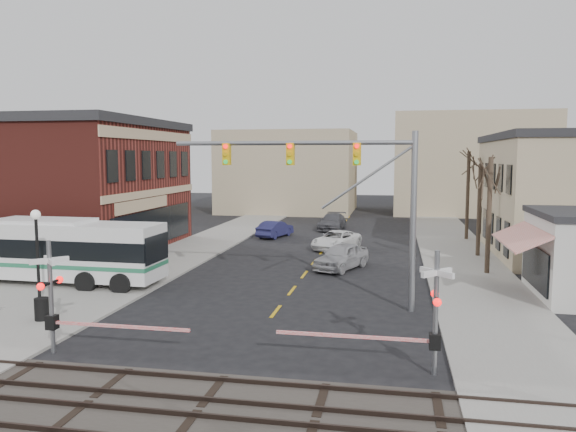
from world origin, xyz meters
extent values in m
plane|color=black|center=(0.00, 0.00, 0.00)|extent=(160.00, 160.00, 0.00)
cube|color=gray|center=(-9.50, 20.00, 0.06)|extent=(5.00, 60.00, 0.12)
cube|color=gray|center=(9.50, 20.00, 0.06)|extent=(5.00, 60.00, 0.12)
cube|color=#332D28|center=(0.00, -8.00, 0.03)|extent=(160.00, 5.00, 0.06)
cube|color=#2D231E|center=(0.00, -7.52, 0.12)|extent=(160.00, 0.08, 0.14)
cube|color=#2D231E|center=(0.00, -6.08, 0.12)|extent=(160.00, 0.08, 0.14)
cube|color=#2D231E|center=(0.00, -8.48, 0.12)|extent=(160.00, 0.08, 0.14)
cube|color=tan|center=(-11.95, 16.00, 4.30)|extent=(0.10, 15.00, 0.50)
cube|color=tan|center=(-11.95, 16.00, 8.40)|extent=(0.10, 15.00, 0.70)
cube|color=black|center=(-11.95, 16.00, 1.80)|extent=(0.08, 13.00, 2.60)
cube|color=red|center=(11.20, 7.00, 3.00)|extent=(1.68, 6.00, 0.87)
cylinder|color=#382B21|center=(10.50, 12.00, 3.50)|extent=(0.28, 0.28, 6.75)
cylinder|color=#382B21|center=(10.80, 18.00, 3.27)|extent=(0.28, 0.28, 6.30)
cylinder|color=#382B21|center=(11.00, 26.00, 3.72)|extent=(0.28, 0.28, 7.20)
cube|color=silver|center=(-13.46, 5.08, 1.91)|extent=(13.09, 3.08, 2.92)
cube|color=black|center=(-13.46, 5.08, 2.12)|extent=(13.13, 3.12, 0.98)
cube|color=#236B4A|center=(-13.46, 5.08, 1.25)|extent=(13.13, 3.12, 0.22)
cylinder|color=black|center=(-13.46, 5.08, 0.54)|extent=(1.14, 2.84, 1.09)
cylinder|color=gray|center=(5.94, 3.20, 4.00)|extent=(0.28, 0.28, 8.00)
cylinder|color=gray|center=(0.47, 3.20, 7.50)|extent=(10.93, 0.20, 0.20)
cube|color=gold|center=(3.44, 3.20, 7.00)|extent=(0.35, 0.30, 1.00)
cube|color=gold|center=(0.44, 3.20, 7.00)|extent=(0.35, 0.30, 1.00)
cube|color=gold|center=(-2.56, 3.20, 7.00)|extent=(0.35, 0.30, 1.00)
cylinder|color=gray|center=(-6.63, -4.60, 2.00)|extent=(0.16, 0.16, 4.00)
cube|color=silver|center=(-6.63, -4.60, 3.30)|extent=(1.00, 1.00, 0.18)
cube|color=silver|center=(-6.63, -4.60, 3.30)|extent=(1.00, 1.00, 0.18)
sphere|color=#FF0C0C|center=(-6.63, -5.15, 2.50)|extent=(0.26, 0.26, 0.26)
sphere|color=#FF0C0C|center=(-6.63, -4.05, 2.50)|extent=(0.26, 0.26, 0.26)
cube|color=black|center=(-6.63, -4.60, 1.10)|extent=(0.35, 0.35, 0.50)
cube|color=#FF0C0C|center=(-4.03, -4.60, 1.10)|extent=(5.00, 0.10, 0.10)
cylinder|color=gray|center=(6.45, -4.19, 2.00)|extent=(0.16, 0.16, 4.00)
cube|color=silver|center=(6.45, -4.19, 3.30)|extent=(1.00, 1.00, 0.18)
cube|color=silver|center=(6.45, -4.19, 3.30)|extent=(1.00, 1.00, 0.18)
sphere|color=#FF0C0C|center=(6.45, -4.74, 2.50)|extent=(0.26, 0.26, 0.26)
sphere|color=#FF0C0C|center=(6.45, -3.64, 2.50)|extent=(0.26, 0.26, 0.26)
cube|color=black|center=(6.45, -4.19, 1.10)|extent=(0.35, 0.35, 0.50)
cube|color=#FF0C0C|center=(3.85, -4.19, 1.10)|extent=(5.00, 0.10, 0.10)
cylinder|color=black|center=(-10.83, 0.72, 2.12)|extent=(0.14, 0.14, 4.01)
sphere|color=silver|center=(-10.83, 0.72, 4.28)|extent=(0.44, 0.44, 0.44)
cylinder|color=black|center=(-9.21, -1.45, 0.58)|extent=(0.60, 0.60, 0.93)
imported|color=#99999D|center=(1.97, 12.08, 0.80)|extent=(3.52, 5.03, 1.59)
imported|color=#1C1C47|center=(-4.92, 24.75, 0.70)|extent=(2.62, 4.52, 1.41)
imported|color=white|center=(0.87, 19.55, 0.68)|extent=(3.85, 5.37, 1.36)
imported|color=#444449|center=(-0.65, 30.61, 0.75)|extent=(2.48, 5.34, 1.51)
imported|color=#655551|center=(-9.83, 4.52, 1.07)|extent=(0.57, 0.76, 1.90)
imported|color=#383B63|center=(-10.88, 6.93, 1.04)|extent=(1.12, 1.12, 1.83)
camera|label=1|loc=(5.12, -21.89, 6.89)|focal=35.00mm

